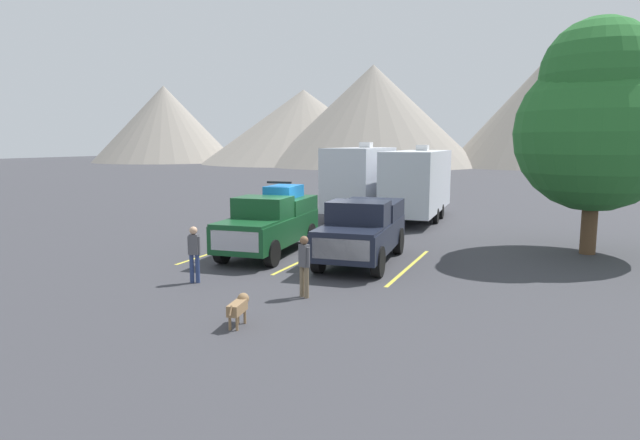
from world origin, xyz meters
name	(u,v)px	position (x,y,z in m)	size (l,w,h in m)	color
ground_plane	(310,257)	(0.00, 0.00, 0.00)	(240.00, 240.00, 0.00)	#38383D
pickup_truck_a	(271,221)	(-1.61, 0.16, 1.17)	(2.48, 5.65, 2.56)	#144723
pickup_truck_b	(363,228)	(1.93, 0.06, 1.13)	(2.55, 5.48, 2.12)	black
lot_stripe_a	(222,250)	(-3.58, -0.09, 0.00)	(0.12, 5.50, 0.01)	gold
lot_stripe_b	(309,257)	(0.00, -0.09, 0.00)	(0.12, 5.50, 0.01)	gold
lot_stripe_c	(409,267)	(3.58, -0.09, 0.00)	(0.12, 5.50, 0.01)	gold
camper_trailer_a	(361,178)	(-1.71, 10.55, 2.11)	(2.74, 7.96, 4.02)	silver
camper_trailer_b	(418,181)	(1.37, 10.63, 2.04)	(2.81, 9.07, 3.87)	silver
person_a	(304,262)	(1.90, -4.62, 0.93)	(0.34, 0.26, 1.62)	#726047
person_b	(194,251)	(-1.61, -4.49, 0.94)	(0.34, 0.26, 1.64)	navy
dog	(239,306)	(1.48, -7.14, 0.44)	(0.38, 0.94, 0.66)	olive
tree_a	(597,119)	(9.01, 4.39, 4.81)	(5.55, 5.55, 8.22)	brown
mountain_ridge	(503,120)	(0.03, 77.91, 7.69)	(165.12, 43.76, 17.57)	gray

